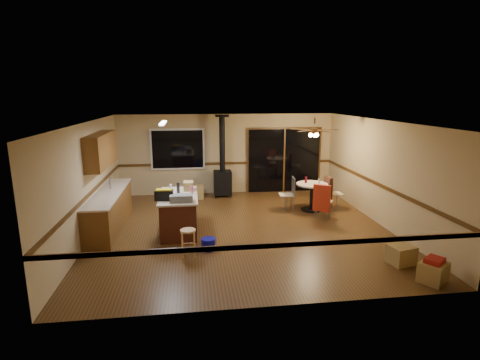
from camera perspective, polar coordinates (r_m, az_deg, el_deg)
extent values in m
plane|color=#4B2F15|center=(9.25, 0.24, -7.38)|extent=(7.00, 7.00, 0.00)
plane|color=silver|center=(8.70, 0.26, 8.92)|extent=(7.00, 7.00, 0.00)
plane|color=tan|center=(12.30, -1.95, 3.96)|extent=(7.00, 0.00, 7.00)
plane|color=tan|center=(5.56, 5.16, -7.12)|extent=(7.00, 0.00, 7.00)
plane|color=tan|center=(9.11, -22.13, -0.13)|extent=(0.00, 7.00, 7.00)
plane|color=tan|center=(9.97, 20.62, 1.04)|extent=(0.00, 7.00, 7.00)
cube|color=black|center=(12.17, -9.48, 4.65)|extent=(1.72, 0.10, 1.32)
cube|color=black|center=(12.62, 6.71, 2.95)|extent=(2.52, 0.10, 2.10)
cube|color=brown|center=(9.72, -19.27, -4.43)|extent=(0.60, 3.00, 0.86)
cube|color=beige|center=(9.60, -19.47, -1.86)|extent=(0.64, 3.04, 0.04)
cube|color=brown|center=(9.63, -20.41, 4.31)|extent=(0.35, 2.00, 0.80)
cube|color=#4B1F12|center=(9.04, -9.26, -5.15)|extent=(0.80, 1.60, 0.86)
cube|color=beige|center=(8.91, -9.36, -2.40)|extent=(0.88, 1.68, 0.04)
cube|color=black|center=(12.00, -2.66, -0.38)|extent=(0.55, 0.50, 0.75)
cylinder|color=black|center=(11.78, -2.73, 5.60)|extent=(0.18, 0.18, 1.77)
cylinder|color=brown|center=(10.40, 11.27, 7.38)|extent=(0.24, 0.24, 0.10)
cylinder|color=brown|center=(10.38, 11.33, 8.86)|extent=(0.05, 0.05, 0.16)
sphere|color=#FFD88C|center=(10.41, 11.24, 6.72)|extent=(0.16, 0.16, 0.16)
cube|color=white|center=(8.94, -11.64, 8.51)|extent=(0.10, 1.20, 0.04)
cube|color=slate|center=(8.33, -8.91, -2.75)|extent=(0.50, 0.29, 0.16)
cube|color=black|center=(8.52, -11.51, -2.28)|extent=(0.41, 0.23, 0.22)
cube|color=gold|center=(8.49, -11.54, -1.47)|extent=(0.35, 0.20, 0.03)
cube|color=olive|center=(9.30, -7.86, -0.89)|extent=(0.24, 0.32, 0.21)
cylinder|color=black|center=(9.05, -9.40, -1.19)|extent=(0.09, 0.09, 0.26)
cylinder|color=#D84C8C|center=(8.94, -7.33, -1.51)|extent=(0.08, 0.08, 0.19)
cylinder|color=white|center=(9.24, -10.51, -1.19)|extent=(0.08, 0.08, 0.18)
cylinder|color=tan|center=(7.72, -7.88, -9.46)|extent=(0.38, 0.38, 0.56)
cylinder|color=#0B0EA7|center=(8.02, -4.84, -9.72)|extent=(0.38, 0.38, 0.25)
cylinder|color=black|center=(10.83, 10.76, -4.44)|extent=(0.55, 0.55, 0.04)
cylinder|color=black|center=(10.73, 10.84, -2.56)|extent=(0.10, 0.10, 0.70)
cylinder|color=beige|center=(10.64, 10.92, -0.63)|extent=(0.88, 0.88, 0.04)
cylinder|color=#590C14|center=(10.66, 10.01, 0.03)|extent=(0.08, 0.08, 0.18)
cylinder|color=beige|center=(10.63, 11.95, -0.21)|extent=(0.08, 0.08, 0.13)
cube|color=#C3B291|center=(10.61, 7.09, -2.26)|extent=(0.43, 0.43, 0.03)
cube|color=slate|center=(10.58, 8.14, -0.94)|extent=(0.07, 0.40, 0.50)
cube|color=#C3B291|center=(10.11, 12.62, -3.24)|extent=(0.56, 0.56, 0.03)
cube|color=slate|center=(9.87, 12.42, -2.12)|extent=(0.35, 0.25, 0.50)
cube|color=#A82713|center=(9.87, 12.36, -2.71)|extent=(0.42, 0.33, 0.70)
cube|color=#C3B291|center=(11.00, 14.24, -2.03)|extent=(0.41, 0.41, 0.03)
cube|color=slate|center=(10.86, 13.39, -0.80)|extent=(0.04, 0.40, 0.50)
cube|color=#311B12|center=(10.88, 13.26, -1.31)|extent=(0.11, 0.44, 0.70)
cube|color=olive|center=(11.87, -6.89, -1.86)|extent=(0.53, 0.44, 0.41)
cube|color=olive|center=(7.52, 27.36, -12.35)|extent=(0.61, 0.59, 0.36)
cube|color=olive|center=(7.99, 23.36, -10.40)|extent=(0.53, 0.48, 0.37)
cube|color=maroon|center=(7.43, 27.54, -10.80)|extent=(0.41, 0.40, 0.08)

